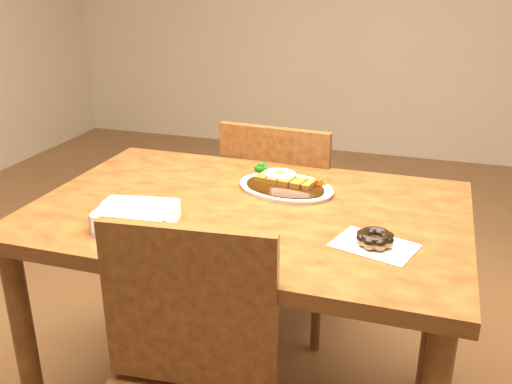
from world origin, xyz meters
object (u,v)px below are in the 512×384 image
(chair_far, at_px, (284,219))
(pon_de_ring, at_px, (375,239))
(katsu_curry_plate, at_px, (285,185))
(donut_box, at_px, (134,216))
(table, at_px, (248,238))

(chair_far, relative_size, pon_de_ring, 3.95)
(chair_far, distance_m, pon_de_ring, 0.83)
(katsu_curry_plate, xyz_separation_m, donut_box, (-0.30, -0.37, 0.01))
(katsu_curry_plate, height_order, pon_de_ring, katsu_curry_plate)
(chair_far, height_order, donut_box, chair_far)
(chair_far, distance_m, donut_box, 0.83)
(donut_box, bearing_deg, pon_de_ring, 7.22)
(chair_far, relative_size, donut_box, 3.68)
(chair_far, bearing_deg, pon_de_ring, 125.24)
(pon_de_ring, bearing_deg, table, 159.81)
(table, distance_m, katsu_curry_plate, 0.21)
(pon_de_ring, bearing_deg, donut_box, -172.78)
(katsu_curry_plate, xyz_separation_m, pon_de_ring, (0.31, -0.30, 0.00))
(chair_far, bearing_deg, katsu_curry_plate, 108.94)
(donut_box, bearing_deg, table, 41.73)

